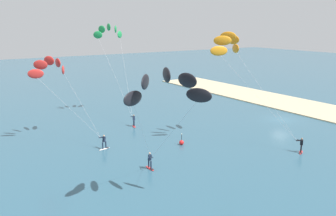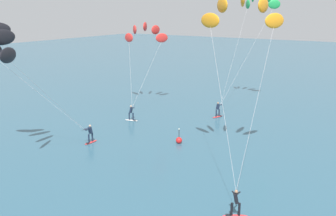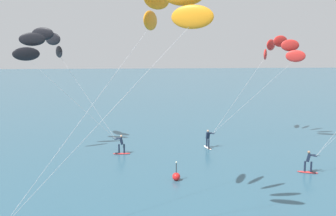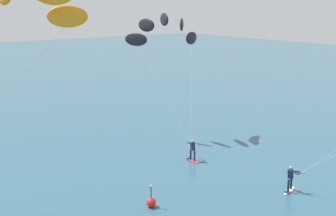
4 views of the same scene
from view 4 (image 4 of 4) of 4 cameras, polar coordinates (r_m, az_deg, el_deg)
name	(u,v)px [view 4 (image 4 of 4)]	position (r m, az deg, el deg)	size (l,w,h in m)	color
kitesurfer_mid_water	(26,10)	(20.70, -18.62, 12.49)	(10.89, 7.49, 12.91)	red
kitesurfer_far_out	(165,33)	(36.40, -0.40, 10.11)	(9.37, 6.36, 10.74)	red
marker_buoy	(151,202)	(24.99, -2.30, -12.61)	(0.56, 0.56, 1.38)	red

